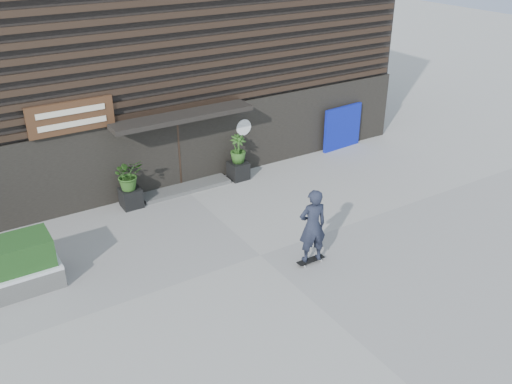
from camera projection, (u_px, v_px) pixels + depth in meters
ground at (260, 255)px, 14.55m from camera, size 80.00×80.00×0.00m
entrance_step at (185, 188)px, 18.01m from camera, size 3.00×0.80×0.12m
planter_pot_left at (131, 198)px, 16.85m from camera, size 0.60×0.60×0.60m
bamboo_left at (128, 174)px, 16.50m from camera, size 0.86×0.75×0.96m
planter_pot_right at (238, 170)px, 18.65m from camera, size 0.60×0.60×0.60m
bamboo_right at (238, 149)px, 18.29m from camera, size 0.54×0.54×0.96m
blue_tarp at (342, 127)px, 20.87m from camera, size 1.76×0.26×1.65m
building at (116, 37)px, 20.30m from camera, size 18.00×11.00×8.00m
skateboarder at (313, 226)px, 13.76m from camera, size 0.81×0.62×2.09m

